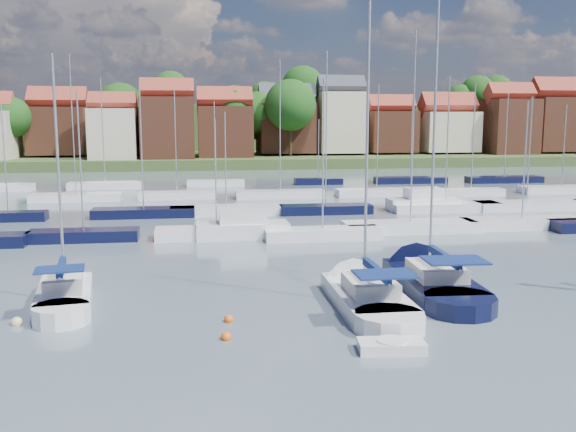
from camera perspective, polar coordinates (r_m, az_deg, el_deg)
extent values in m
plane|color=#4C5E67|center=(69.30, -0.93, 1.22)|extent=(260.00, 260.00, 0.00)
cube|color=silver|center=(33.70, -19.22, -7.04)|extent=(3.35, 6.39, 1.20)
cone|color=silver|center=(37.38, -18.93, -5.48)|extent=(2.92, 3.28, 2.54)
cylinder|color=silver|center=(30.78, -19.51, -8.56)|extent=(2.86, 2.86, 1.20)
cube|color=silver|center=(33.05, -19.34, -5.65)|extent=(2.11, 2.76, 0.70)
cylinder|color=#B2B2B7|center=(33.02, -19.73, 3.65)|extent=(0.14, 0.14, 11.29)
cylinder|color=#B2B2B7|center=(32.03, -19.50, -4.55)|extent=(0.56, 3.37, 0.10)
cube|color=navy|center=(32.00, -19.51, -4.29)|extent=(0.74, 3.23, 0.35)
cube|color=navy|center=(30.89, -19.64, -4.47)|extent=(2.35, 1.80, 0.08)
cube|color=silver|center=(31.77, 7.02, -7.57)|extent=(3.14, 7.46, 1.20)
cone|color=silver|center=(36.11, 5.11, -5.52)|extent=(3.12, 3.63, 3.10)
cylinder|color=silver|center=(28.36, 8.99, -9.64)|extent=(3.12, 3.12, 1.20)
cube|color=silver|center=(31.03, 7.30, -6.15)|extent=(2.19, 3.11, 0.70)
cylinder|color=#B2B2B7|center=(31.02, 7.03, 6.10)|extent=(0.14, 0.14, 13.78)
cylinder|color=#B2B2B7|center=(29.86, 7.86, -5.07)|extent=(0.12, 4.13, 0.10)
cube|color=navy|center=(29.82, 7.86, -4.79)|extent=(0.32, 3.93, 0.35)
cube|color=navy|center=(28.53, 8.60, -5.12)|extent=(2.65, 1.87, 0.08)
cube|color=black|center=(35.33, 12.70, -6.03)|extent=(3.87, 8.43, 1.20)
cone|color=black|center=(40.12, 10.43, -4.18)|extent=(3.65, 4.19, 3.44)
cylinder|color=black|center=(31.58, 15.02, -7.91)|extent=(3.62, 3.62, 1.20)
cube|color=silver|center=(34.57, 13.04, -4.75)|extent=(2.59, 3.56, 0.70)
cylinder|color=#B2B2B7|center=(34.73, 12.88, 7.77)|extent=(0.14, 0.14, 15.64)
cylinder|color=#B2B2B7|center=(33.33, 13.71, -3.78)|extent=(0.34, 4.59, 0.10)
cube|color=navy|center=(33.30, 13.72, -3.53)|extent=(0.53, 4.37, 0.35)
cube|color=navy|center=(31.89, 14.60, -3.83)|extent=(3.03, 2.22, 0.08)
cube|color=silver|center=(26.12, 9.17, -11.43)|extent=(2.73, 1.48, 0.52)
cylinder|color=silver|center=(26.07, 9.18, -11.14)|extent=(1.22, 1.22, 0.33)
sphere|color=#D85914|center=(27.29, -5.52, -10.87)|extent=(0.46, 0.46, 0.46)
sphere|color=#D85914|center=(29.49, -5.28, -9.35)|extent=(0.45, 0.45, 0.45)
sphere|color=beige|center=(27.65, 8.20, -10.65)|extent=(0.45, 0.45, 0.45)
sphere|color=beige|center=(39.42, 14.44, -4.92)|extent=(0.52, 0.52, 0.52)
sphere|color=beige|center=(31.40, -22.96, -8.89)|extent=(0.52, 0.52, 0.52)
sphere|color=#D85914|center=(29.59, 10.15, -9.39)|extent=(0.45, 0.45, 0.45)
cube|color=black|center=(50.13, -17.69, -1.73)|extent=(8.01, 2.24, 1.00)
cylinder|color=#B2B2B7|center=(49.46, -17.99, 4.63)|extent=(0.12, 0.12, 10.16)
cube|color=silver|center=(49.14, -6.36, -1.57)|extent=(9.22, 2.58, 1.00)
cylinder|color=#B2B2B7|center=(48.53, -6.45, 3.77)|extent=(0.12, 0.12, 8.18)
cube|color=silver|center=(48.49, 3.08, -1.67)|extent=(8.78, 2.46, 1.00)
cylinder|color=#B2B2B7|center=(47.76, 3.14, 5.46)|extent=(0.12, 0.12, 11.06)
cube|color=silver|center=(52.44, 10.81, -1.02)|extent=(10.79, 3.02, 1.00)
cylinder|color=#B2B2B7|center=(51.69, 11.06, 7.68)|extent=(0.12, 0.12, 14.87)
cube|color=silver|center=(56.68, 20.04, -0.67)|extent=(10.13, 2.84, 1.00)
cylinder|color=#B2B2B7|center=(56.10, 20.33, 4.68)|extent=(0.12, 0.12, 9.59)
cube|color=silver|center=(49.02, -4.07, -1.39)|extent=(7.00, 2.60, 1.40)
cube|color=silver|center=(48.84, -4.08, -0.12)|extent=(3.50, 2.20, 1.30)
cube|color=black|center=(61.97, -23.58, -0.10)|extent=(6.54, 1.83, 1.00)
cylinder|color=#B2B2B7|center=(61.44, -23.88, 4.68)|extent=(0.12, 0.12, 9.37)
cube|color=black|center=(60.58, -12.70, 0.24)|extent=(9.30, 2.60, 1.00)
cylinder|color=#B2B2B7|center=(59.99, -12.90, 6.14)|extent=(0.12, 0.12, 11.48)
cube|color=silver|center=(60.84, -5.51, 0.45)|extent=(10.40, 2.91, 1.00)
cylinder|color=#B2B2B7|center=(60.32, -5.58, 5.04)|extent=(0.12, 0.12, 8.77)
cube|color=black|center=(61.30, 3.35, 0.54)|extent=(8.80, 2.46, 1.00)
cylinder|color=#B2B2B7|center=(60.67, 3.42, 7.72)|extent=(0.12, 0.12, 14.33)
cube|color=silver|center=(64.65, 13.78, 0.73)|extent=(10.73, 3.00, 1.00)
cylinder|color=#B2B2B7|center=(64.09, 13.99, 6.55)|extent=(0.12, 0.12, 12.14)
cube|color=silver|center=(68.09, 20.42, 0.83)|extent=(10.48, 2.93, 1.00)
cylinder|color=#B2B2B7|center=(67.59, 20.68, 5.56)|extent=(0.12, 0.12, 10.28)
cube|color=silver|center=(64.71, 11.91, 0.93)|extent=(7.00, 2.60, 1.40)
cube|color=silver|center=(64.57, 11.95, 1.90)|extent=(3.50, 2.20, 1.30)
cube|color=silver|center=(73.99, -18.30, 1.53)|extent=(9.71, 2.72, 1.00)
cylinder|color=#B2B2B7|center=(73.46, -18.60, 7.69)|extent=(0.12, 0.12, 14.88)
cube|color=silver|center=(73.18, -9.84, 1.78)|extent=(8.49, 2.38, 1.00)
cylinder|color=#B2B2B7|center=(72.70, -9.97, 6.60)|extent=(0.12, 0.12, 11.31)
cube|color=silver|center=(73.07, -0.70, 1.89)|extent=(10.16, 2.85, 1.00)
cylinder|color=#B2B2B7|center=(72.54, -0.71, 8.02)|extent=(0.12, 0.12, 14.59)
cube|color=silver|center=(75.54, 7.88, 2.04)|extent=(9.53, 2.67, 1.00)
cylinder|color=#B2B2B7|center=(75.05, 7.99, 6.94)|extent=(0.12, 0.12, 11.91)
cube|color=silver|center=(78.04, 15.95, 2.00)|extent=(7.62, 2.13, 1.00)
cylinder|color=#B2B2B7|center=(77.57, 16.15, 6.82)|extent=(0.12, 0.12, 12.13)
cube|color=silver|center=(84.63, 23.12, 2.14)|extent=(10.17, 2.85, 1.00)
cylinder|color=#B2B2B7|center=(84.24, 23.34, 5.76)|extent=(0.12, 0.12, 9.73)
cube|color=silver|center=(85.89, -15.94, 2.60)|extent=(9.24, 2.59, 1.00)
cylinder|color=#B2B2B7|center=(85.45, -16.15, 7.32)|extent=(0.12, 0.12, 13.17)
cube|color=silver|center=(85.92, -6.46, 2.88)|extent=(7.57, 2.12, 1.00)
cylinder|color=#B2B2B7|center=(85.52, -6.52, 6.63)|extent=(0.12, 0.12, 10.24)
cube|color=black|center=(87.65, 2.71, 3.04)|extent=(6.58, 1.84, 1.00)
cylinder|color=#B2B2B7|center=(87.31, 2.74, 5.99)|extent=(0.12, 0.12, 8.01)
cube|color=black|center=(90.99, 10.83, 3.11)|extent=(9.92, 2.78, 1.00)
cylinder|color=#B2B2B7|center=(90.60, 10.94, 6.86)|extent=(0.12, 0.12, 10.92)
cube|color=black|center=(95.27, 18.65, 3.05)|extent=(10.55, 2.95, 1.00)
cylinder|color=#B2B2B7|center=(94.89, 18.84, 6.81)|extent=(0.12, 0.12, 11.51)
cube|color=#364924|center=(145.65, -4.86, 5.31)|extent=(200.00, 70.00, 3.00)
cube|color=#364924|center=(170.40, -5.41, 7.39)|extent=(200.00, 60.00, 14.00)
cube|color=brown|center=(128.35, -19.64, 7.16)|extent=(10.37, 9.97, 8.73)
cube|color=brown|center=(128.36, -19.77, 9.67)|extent=(10.57, 5.13, 5.13)
cube|color=beige|center=(117.98, -15.22, 7.02)|extent=(8.09, 8.80, 8.96)
cube|color=brown|center=(117.96, -15.33, 9.68)|extent=(8.25, 4.00, 4.00)
cube|color=brown|center=(118.15, -10.62, 7.67)|extent=(9.36, 10.17, 10.97)
cube|color=brown|center=(118.22, -10.71, 10.89)|extent=(9.54, 4.63, 4.63)
cube|color=brown|center=(119.94, -5.61, 7.42)|extent=(9.90, 8.56, 9.42)
cube|color=brown|center=(119.94, -5.65, 10.25)|extent=(10.10, 4.90, 4.90)
cube|color=brown|center=(126.07, -0.16, 7.82)|extent=(10.59, 8.93, 9.49)
cube|color=#383A42|center=(126.10, -0.16, 10.57)|extent=(10.80, 5.24, 5.24)
cube|color=beige|center=(127.16, 4.69, 8.29)|extent=(9.01, 8.61, 11.65)
cube|color=#383A42|center=(127.29, 4.73, 11.41)|extent=(9.19, 4.46, 4.46)
cube|color=brown|center=(131.09, 9.06, 7.43)|extent=(9.10, 9.34, 8.00)
cube|color=brown|center=(131.07, 9.11, 9.66)|extent=(9.28, 4.50, 4.50)
cube|color=beige|center=(134.69, 13.93, 7.29)|extent=(10.86, 9.59, 7.88)
cube|color=brown|center=(134.67, 14.02, 9.53)|extent=(11.07, 5.37, 5.37)
cube|color=brown|center=(137.17, 18.98, 7.49)|extent=(9.18, 9.96, 10.97)
cube|color=brown|center=(137.23, 19.12, 10.24)|extent=(9.36, 4.54, 4.54)
cube|color=brown|center=(143.85, 22.84, 7.52)|extent=(11.39, 9.67, 10.76)
cube|color=brown|center=(143.93, 23.00, 10.21)|extent=(11.62, 5.64, 5.64)
cylinder|color=#382619|center=(157.91, 16.39, 8.24)|extent=(0.50, 0.50, 4.47)
sphere|color=#204D18|center=(158.00, 16.49, 10.44)|extent=(8.18, 8.18, 8.18)
cylinder|color=#382619|center=(124.77, -2.69, 6.37)|extent=(0.50, 0.50, 4.46)
sphere|color=#204D18|center=(124.65, -2.71, 9.15)|extent=(8.15, 8.15, 8.15)
cylinder|color=#382619|center=(143.82, 1.31, 8.59)|extent=(0.50, 0.50, 5.15)
sphere|color=#204D18|center=(143.96, 1.32, 11.38)|extent=(9.41, 9.41, 9.41)
cylinder|color=#382619|center=(144.50, -10.32, 8.50)|extent=(0.50, 0.50, 4.56)
sphere|color=#204D18|center=(144.61, -10.39, 10.95)|extent=(8.34, 8.34, 8.34)
cylinder|color=#382619|center=(134.23, -14.58, 6.42)|extent=(0.50, 0.50, 5.15)
sphere|color=#204D18|center=(134.15, -14.70, 9.40)|extent=(9.42, 9.42, 9.42)
cylinder|color=#382619|center=(138.70, -20.93, 7.26)|extent=(0.50, 0.50, 3.42)
sphere|color=#204D18|center=(138.69, -21.04, 9.18)|extent=(6.26, 6.26, 6.26)
cylinder|color=#382619|center=(134.85, 1.33, 6.41)|extent=(0.50, 0.50, 3.77)
sphere|color=#204D18|center=(134.73, 1.33, 8.59)|extent=(6.89, 6.89, 6.89)
cylinder|color=#382619|center=(120.49, 0.21, 6.47)|extent=(0.50, 0.50, 5.21)
sphere|color=#204D18|center=(120.41, 0.21, 9.84)|extent=(9.53, 9.53, 9.53)
cylinder|color=#382619|center=(147.92, 20.37, 5.93)|extent=(0.50, 0.50, 2.97)
sphere|color=#204D18|center=(147.80, 20.45, 7.49)|extent=(5.44, 5.44, 5.44)
cylinder|color=#382619|center=(122.22, -4.75, 6.39)|extent=(0.50, 0.50, 4.84)
sphere|color=#204D18|center=(122.12, -4.79, 9.47)|extent=(8.85, 8.85, 8.85)
cylinder|color=#382619|center=(156.44, 14.97, 8.17)|extent=(0.50, 0.50, 3.72)
sphere|color=#204D18|center=(156.49, 15.05, 10.02)|extent=(6.80, 6.80, 6.80)
cylinder|color=#382619|center=(137.59, 18.98, 6.05)|extent=(0.50, 0.50, 4.05)
sphere|color=#204D18|center=(137.48, 19.10, 8.33)|extent=(7.40, 7.40, 7.40)
cylinder|color=#382619|center=(125.22, -23.31, 5.57)|extent=(0.50, 0.50, 4.00)
sphere|color=#204D18|center=(125.09, -23.46, 8.05)|extent=(7.32, 7.32, 7.32)
cylinder|color=#382619|center=(142.28, -2.03, 8.32)|extent=(0.50, 0.50, 3.93)
sphere|color=#204D18|center=(142.33, -2.05, 10.47)|extent=(7.19, 7.19, 7.19)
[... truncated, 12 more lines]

